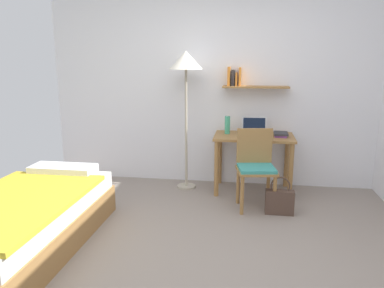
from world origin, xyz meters
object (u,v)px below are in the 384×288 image
at_px(laptop, 254,130).
at_px(handbag, 280,201).
at_px(desk_chair, 256,165).
at_px(desk, 254,146).
at_px(standing_lamp, 186,67).
at_px(water_bottle, 227,125).
at_px(bed, 24,222).
at_px(book_stack, 281,134).

relative_size(laptop, handbag, 0.74).
bearing_deg(desk_chair, handbag, -32.59).
xyz_separation_m(desk_chair, laptop, (-0.02, 0.59, 0.28)).
distance_m(desk, standing_lamp, 1.27).
bearing_deg(water_bottle, bed, -131.75).
xyz_separation_m(water_bottle, book_stack, (0.65, -0.07, -0.09)).
xyz_separation_m(bed, standing_lamp, (1.12, 1.78, 1.29)).
bearing_deg(water_bottle, book_stack, -5.90).
bearing_deg(handbag, desk_chair, 147.41).
relative_size(standing_lamp, laptop, 5.61).
distance_m(desk_chair, standing_lamp, 1.45).
bearing_deg(desk_chair, laptop, 92.05).
xyz_separation_m(laptop, book_stack, (0.32, -0.08, -0.03)).
height_order(desk, desk_chair, desk_chair).
relative_size(standing_lamp, book_stack, 7.26).
xyz_separation_m(bed, desk, (1.97, 1.77, 0.34)).
relative_size(desk, laptop, 3.12).
relative_size(desk, book_stack, 4.04).
height_order(desk_chair, water_bottle, water_bottle).
bearing_deg(handbag, book_stack, 86.68).
relative_size(water_bottle, book_stack, 0.93).
bearing_deg(desk_chair, standing_lamp, 148.53).
height_order(book_stack, handbag, book_stack).
height_order(bed, desk_chair, desk_chair).
bearing_deg(standing_lamp, bed, -122.29).
distance_m(standing_lamp, water_bottle, 0.87).
relative_size(bed, standing_lamp, 1.10).
xyz_separation_m(desk_chair, book_stack, (0.30, 0.51, 0.25)).
xyz_separation_m(desk_chair, water_bottle, (-0.35, 0.58, 0.34)).
relative_size(laptop, book_stack, 1.29).
bearing_deg(standing_lamp, desk, -0.65).
distance_m(standing_lamp, laptop, 1.13).
height_order(laptop, handbag, laptop).
height_order(water_bottle, book_stack, water_bottle).
distance_m(standing_lamp, handbag, 1.91).
relative_size(desk, standing_lamp, 0.56).
bearing_deg(desk, water_bottle, 169.05).
relative_size(desk_chair, laptop, 2.83).
bearing_deg(bed, book_stack, 37.68).
relative_size(bed, handbag, 4.56).
distance_m(laptop, water_bottle, 0.33).
distance_m(bed, desk, 2.67).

